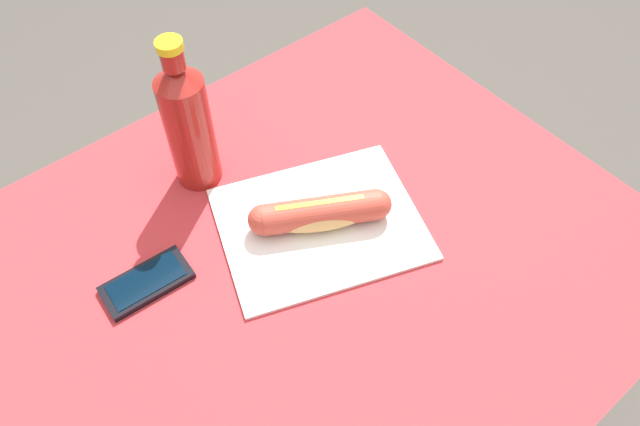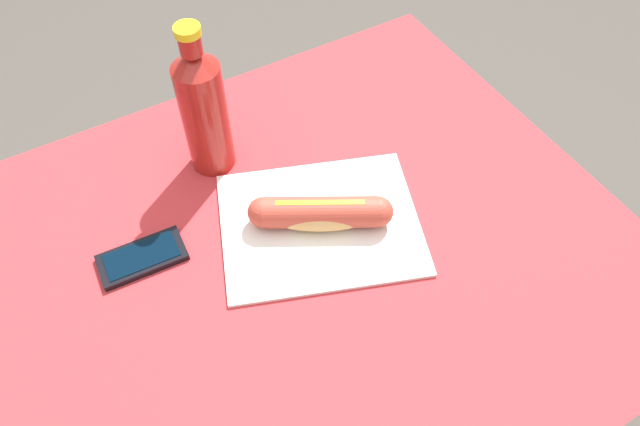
# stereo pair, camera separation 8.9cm
# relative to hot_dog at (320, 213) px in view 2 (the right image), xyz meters

# --- Properties ---
(ground_plane) EXTENTS (6.00, 6.00, 0.00)m
(ground_plane) POSITION_rel_hot_dog_xyz_m (-0.07, -0.03, -0.77)
(ground_plane) COLOR #47423D
(ground_plane) RESTS_ON ground
(dining_table) EXTENTS (1.01, 0.83, 0.74)m
(dining_table) POSITION_rel_hot_dog_xyz_m (-0.07, -0.03, -0.18)
(dining_table) COLOR brown
(dining_table) RESTS_ON ground
(paper_wrapper) EXTENTS (0.36, 0.33, 0.01)m
(paper_wrapper) POSITION_rel_hot_dog_xyz_m (-0.00, -0.00, -0.03)
(paper_wrapper) COLOR silver
(paper_wrapper) RESTS_ON dining_table
(hot_dog) EXTENTS (0.20, 0.13, 0.05)m
(hot_dog) POSITION_rel_hot_dog_xyz_m (0.00, 0.00, 0.00)
(hot_dog) COLOR tan
(hot_dog) RESTS_ON paper_wrapper
(cell_phone) EXTENTS (0.13, 0.07, 0.01)m
(cell_phone) POSITION_rel_hot_dog_xyz_m (-0.26, 0.07, -0.02)
(cell_phone) COLOR black
(cell_phone) RESTS_ON dining_table
(soda_bottle) EXTENTS (0.07, 0.07, 0.26)m
(soda_bottle) POSITION_rel_hot_dog_xyz_m (-0.09, 0.20, 0.09)
(soda_bottle) COLOR maroon
(soda_bottle) RESTS_ON dining_table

